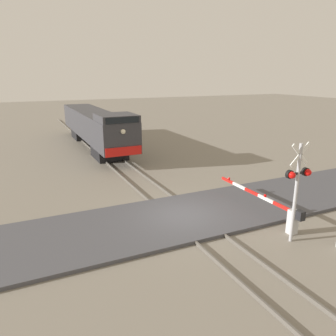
{
  "coord_description": "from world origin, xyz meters",
  "views": [
    {
      "loc": [
        -6.88,
        -12.92,
        6.71
      ],
      "look_at": [
        0.9,
        3.6,
        1.48
      ],
      "focal_mm": 34.99,
      "sensor_mm": 36.0,
      "label": 1
    }
  ],
  "objects": [
    {
      "name": "rail_track_left",
      "position": [
        -0.72,
        0.0,
        0.07
      ],
      "size": [
        0.08,
        80.0,
        0.15
      ],
      "primitive_type": "cube",
      "color": "#59544C",
      "rests_on": "ground_plane"
    },
    {
      "name": "rail_track_right",
      "position": [
        0.72,
        0.0,
        0.07
      ],
      "size": [
        0.08,
        80.0,
        0.15
      ],
      "primitive_type": "cube",
      "color": "#59544C",
      "rests_on": "ground_plane"
    },
    {
      "name": "crossing_signal",
      "position": [
        3.01,
        -3.98,
        2.62
      ],
      "size": [
        1.18,
        0.33,
        4.19
      ],
      "color": "#ADADB2",
      "rests_on": "ground_plane"
    },
    {
      "name": "locomotive",
      "position": [
        0.0,
        17.82,
        2.06
      ],
      "size": [
        2.84,
        18.07,
        3.89
      ],
      "color": "black",
      "rests_on": "ground_plane"
    },
    {
      "name": "ground_plane",
      "position": [
        0.0,
        0.0,
        0.0
      ],
      "size": [
        160.0,
        160.0,
        0.0
      ],
      "primitive_type": "plane",
      "color": "gray"
    },
    {
      "name": "road_surface",
      "position": [
        0.0,
        0.0,
        0.08
      ],
      "size": [
        36.0,
        5.04,
        0.16
      ],
      "primitive_type": "cube",
      "color": "#47474C",
      "rests_on": "ground_plane"
    },
    {
      "name": "crossing_gate",
      "position": [
        3.56,
        -2.69,
        0.76
      ],
      "size": [
        0.36,
        5.9,
        1.22
      ],
      "color": "silver",
      "rests_on": "ground_plane"
    }
  ]
}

